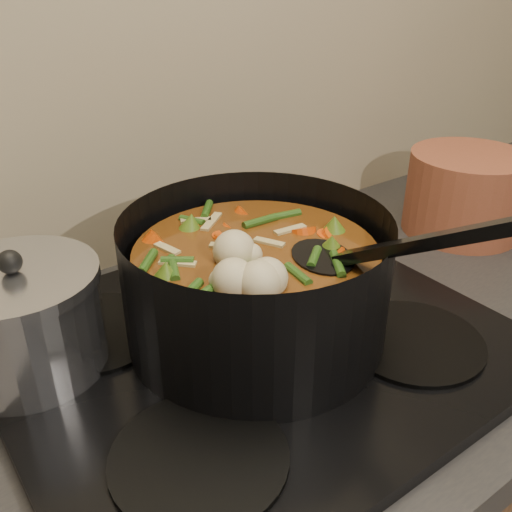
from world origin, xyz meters
TOP-DOWN VIEW (x-y plane):
  - stovetop at (0.00, 1.93)m, footprint 0.62×0.54m
  - stockpot at (0.01, 1.93)m, footprint 0.35×0.45m
  - saucepan at (-0.25, 2.05)m, footprint 0.19×0.19m
  - terracotta_crock at (0.53, 2.00)m, footprint 0.23×0.23m

SIDE VIEW (x-z plane):
  - stovetop at x=0.00m, z-range 0.91..0.93m
  - terracotta_crock at x=0.53m, z-range 0.91..1.06m
  - saucepan at x=-0.25m, z-range 0.92..1.07m
  - stockpot at x=0.01m, z-range 0.88..1.13m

